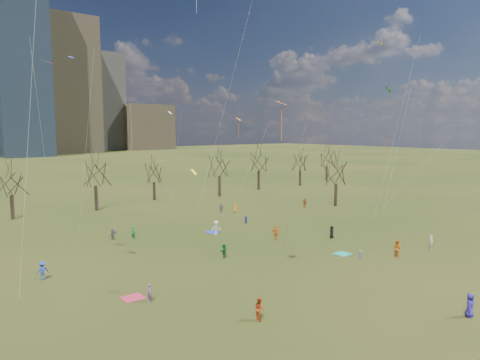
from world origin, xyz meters
TOP-DOWN VIEW (x-y plane):
  - ground at (0.00, 0.00)m, footprint 500.00×500.00m
  - bare_tree_row at (-0.09, 37.22)m, footprint 113.04×29.80m
  - blanket_teal at (3.89, -0.26)m, footprint 1.60×1.50m
  - blanket_navy at (-1.08, 16.22)m, footprint 1.60×1.50m
  - blanket_crimson at (-18.37, 2.77)m, footprint 1.60×1.50m
  - person_0 at (-1.62, -15.32)m, footprint 0.91×0.66m
  - person_1 at (12.63, -5.40)m, footprint 0.72×0.62m
  - person_2 at (-13.30, -6.33)m, footprint 0.81×0.92m
  - person_3 at (3.39, -2.80)m, footprint 0.75×0.77m
  - person_4 at (2.32, 8.14)m, footprint 0.98×1.09m
  - person_5 at (-6.56, 6.58)m, footprint 1.42×0.96m
  - person_6 at (8.20, 4.59)m, footprint 0.85×0.69m
  - person_7 at (-17.74, 1.25)m, footprint 0.44×0.58m
  - person_8 at (5.07, 16.88)m, footprint 0.70×0.72m
  - person_9 at (-1.55, 14.82)m, footprint 1.31×1.05m
  - person_10 at (20.68, 20.24)m, footprint 1.00×0.61m
  - person_11 at (-12.46, 20.54)m, footprint 1.41×1.02m
  - person_12 at (9.19, 24.42)m, footprint 0.60×0.82m
  - person_13 at (-10.40, 19.45)m, footprint 0.55×0.67m
  - person_14 at (7.46, -4.40)m, footprint 0.77×0.93m
  - person_15 at (-22.66, 11.55)m, footprint 1.06×0.61m
  - person_16 at (7.13, 25.32)m, footprint 0.94×0.91m
  - kites_airborne at (1.43, 11.67)m, footprint 55.10×43.94m

SIDE VIEW (x-z plane):
  - ground at x=0.00m, z-range 0.00..0.00m
  - blanket_teal at x=3.89m, z-range 0.00..0.03m
  - blanket_navy at x=-1.08m, z-range 0.00..0.03m
  - blanket_crimson at x=-18.37m, z-range 0.00..0.03m
  - person_3 at x=3.39m, z-range 0.00..1.06m
  - person_8 at x=5.07m, z-range 0.00..1.17m
  - person_7 at x=-17.74m, z-range 0.00..1.42m
  - person_11 at x=-12.46m, z-range 0.00..1.47m
  - person_5 at x=-6.56m, z-range 0.00..1.47m
  - person_6 at x=8.20m, z-range 0.00..1.51m
  - person_12 at x=9.19m, z-range 0.00..1.54m
  - person_13 at x=-10.40m, z-range 0.00..1.57m
  - person_16 at x=7.13m, z-range 0.00..1.58m
  - person_10 at x=20.68m, z-range 0.00..1.59m
  - person_2 at x=-13.30m, z-range 0.00..1.60m
  - person_15 at x=-22.66m, z-range 0.00..1.64m
  - person_1 at x=12.63m, z-range 0.00..1.66m
  - person_0 at x=-1.62m, z-range 0.00..1.71m
  - person_14 at x=7.46m, z-range 0.00..1.74m
  - person_9 at x=-1.55m, z-range 0.00..1.76m
  - person_4 at x=2.32m, z-range 0.00..1.77m
  - bare_tree_row at x=-0.09m, z-range 1.37..10.87m
  - kites_airborne at x=1.43m, z-range -3.13..27.56m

